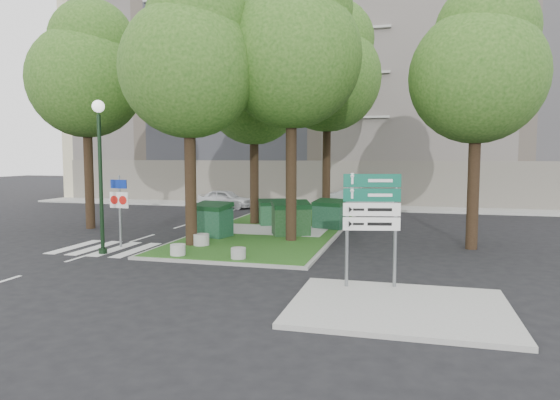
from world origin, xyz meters
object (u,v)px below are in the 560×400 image
(bollard_mid, at_px, (201,240))
(litter_bin, at_px, (319,219))
(tree_median_mid, at_px, (256,87))
(dumpster_c, at_px, (291,218))
(directional_sign, at_px, (371,212))
(dumpster_d, at_px, (330,214))
(dumpster_b, at_px, (273,213))
(tree_street_right, at_px, (480,64))
(car_white, at_px, (225,199))
(tree_median_near_right, at_px, (294,44))
(tree_median_near_left, at_px, (191,56))
(tree_street_left, at_px, (88,70))
(dumpster_a, at_px, (212,220))
(bollard_right, at_px, (238,253))
(bollard_left, at_px, (178,250))
(tree_median_far, at_px, (329,67))
(street_lamp, at_px, (100,158))
(traffic_sign_pole, at_px, (120,201))
(car_silver, at_px, (361,198))

(bollard_mid, distance_m, litter_bin, 6.85)
(bollard_mid, bearing_deg, tree_median_mid, 88.49)
(dumpster_c, xyz_separation_m, directional_sign, (4.04, -7.84, 1.26))
(dumpster_d, bearing_deg, dumpster_b, -170.55)
(tree_street_right, height_order, bollard_mid, tree_street_right)
(tree_street_right, relative_size, car_white, 2.68)
(tree_median_near_right, relative_size, dumpster_b, 6.96)
(tree_median_near_left, xyz_separation_m, tree_street_right, (10.50, 2.50, -0.33))
(tree_median_near_right, relative_size, car_white, 3.05)
(tree_street_left, xyz_separation_m, dumpster_a, (6.89, -1.43, -6.82))
(dumpster_d, height_order, bollard_right, dumpster_d)
(tree_median_mid, xyz_separation_m, dumpster_b, (0.99, -0.39, -6.24))
(tree_street_right, distance_m, bollard_right, 11.34)
(bollard_mid, bearing_deg, bollard_left, -90.21)
(tree_median_far, height_order, directional_sign, tree_median_far)
(dumpster_b, relative_size, bollard_right, 3.26)
(dumpster_a, height_order, dumpster_c, dumpster_c)
(tree_median_far, bearing_deg, bollard_mid, -109.44)
(tree_median_near_right, xyz_separation_m, dumpster_b, (-2.01, 4.11, -7.25))
(street_lamp, bearing_deg, dumpster_d, 47.42)
(dumpster_c, bearing_deg, car_white, 99.81)
(bollard_left, xyz_separation_m, traffic_sign_pole, (-3.12, 1.38, 1.50))
(tree_median_near_left, distance_m, tree_street_right, 10.80)
(dumpster_d, bearing_deg, bollard_right, -87.14)
(bollard_right, bearing_deg, bollard_mid, 137.96)
(tree_street_left, bearing_deg, bollard_right, -30.21)
(tree_median_near_left, bearing_deg, bollard_left, -81.18)
(tree_street_right, height_order, directional_sign, tree_street_right)
(tree_median_far, height_order, tree_street_right, tree_median_far)
(litter_bin, bearing_deg, tree_street_right, -26.51)
(dumpster_d, relative_size, car_silver, 0.40)
(street_lamp, bearing_deg, tree_median_far, 60.84)
(traffic_sign_pole, distance_m, directional_sign, 10.66)
(car_white, relative_size, car_silver, 0.88)
(tree_median_far, height_order, litter_bin, tree_median_far)
(dumpster_c, xyz_separation_m, car_silver, (1.82, 12.63, -0.13))
(tree_median_near_left, xyz_separation_m, tree_median_near_right, (3.50, 2.00, 0.67))
(car_silver, bearing_deg, tree_street_left, 130.97)
(tree_median_near_right, bearing_deg, directional_sign, -61.04)
(tree_median_near_left, bearing_deg, dumpster_b, 76.30)
(tree_median_near_left, distance_m, tree_median_mid, 6.53)
(tree_median_near_left, height_order, litter_bin, tree_median_near_left)
(tree_street_left, height_order, directional_sign, tree_street_left)
(bollard_right, bearing_deg, directional_sign, -28.61)
(bollard_right, bearing_deg, tree_median_mid, 103.45)
(dumpster_c, bearing_deg, dumpster_d, 37.85)
(tree_median_near_right, height_order, dumpster_d, tree_median_near_right)
(traffic_sign_pole, distance_m, car_white, 14.64)
(bollard_mid, bearing_deg, dumpster_c, 50.39)
(tree_street_right, relative_size, dumpster_a, 5.55)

